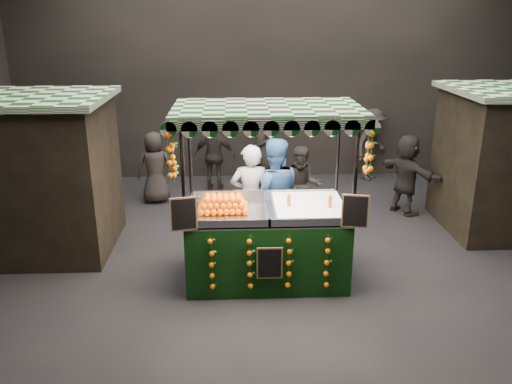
{
  "coord_description": "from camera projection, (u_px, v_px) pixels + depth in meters",
  "views": [
    {
      "loc": [
        -0.93,
        -7.37,
        3.83
      ],
      "look_at": [
        -0.58,
        0.17,
        1.23
      ],
      "focal_mm": 36.65,
      "sensor_mm": 36.0,
      "label": 1
    }
  ],
  "objects": [
    {
      "name": "neighbour_stall_left",
      "position": [
        22.0,
        174.0,
        8.57
      ],
      "size": [
        3.0,
        2.2,
        2.6
      ],
      "color": "black",
      "rests_on": "ground"
    },
    {
      "name": "market_hall",
      "position": [
        299.0,
        47.0,
        7.14
      ],
      "size": [
        12.1,
        10.1,
        5.05
      ],
      "color": "black",
      "rests_on": "ground"
    },
    {
      "name": "shopper_2",
      "position": [
        215.0,
        156.0,
        11.66
      ],
      "size": [
        0.98,
        0.51,
        1.59
      ],
      "rotation": [
        0.0,
        0.0,
        3.0
      ],
      "color": "black",
      "rests_on": "ground"
    },
    {
      "name": "shopper_3",
      "position": [
        371.0,
        145.0,
        12.39
      ],
      "size": [
        1.23,
        1.23,
        1.71
      ],
      "rotation": [
        0.0,
        0.0,
        0.77
      ],
      "color": "#292421",
      "rests_on": "ground"
    },
    {
      "name": "shopper_0",
      "position": [
        73.0,
        183.0,
        9.56
      ],
      "size": [
        0.76,
        0.67,
        1.74
      ],
      "rotation": [
        0.0,
        0.0,
        0.49
      ],
      "color": "#2A2522",
      "rests_on": "ground"
    },
    {
      "name": "shopper_5",
      "position": [
        406.0,
        174.0,
        10.29
      ],
      "size": [
        1.16,
        1.52,
        1.6
      ],
      "rotation": [
        0.0,
        0.0,
        2.11
      ],
      "color": "#2D2724",
      "rests_on": "ground"
    },
    {
      "name": "shopper_1",
      "position": [
        302.0,
        186.0,
        9.71
      ],
      "size": [
        0.77,
        0.62,
        1.52
      ],
      "rotation": [
        0.0,
        0.0,
        -0.06
      ],
      "color": "#2B2623",
      "rests_on": "ground"
    },
    {
      "name": "shopper_4",
      "position": [
        155.0,
        167.0,
        10.91
      ],
      "size": [
        0.8,
        0.58,
        1.51
      ],
      "rotation": [
        0.0,
        0.0,
        3.28
      ],
      "color": "#292422",
      "rests_on": "ground"
    },
    {
      "name": "shopper_6",
      "position": [
        262.0,
        150.0,
        11.66
      ],
      "size": [
        0.72,
        0.8,
        1.84
      ],
      "rotation": [
        0.0,
        0.0,
        -1.05
      ],
      "color": "black",
      "rests_on": "ground"
    },
    {
      "name": "juice_stall",
      "position": [
        267.0,
        229.0,
        7.66
      ],
      "size": [
        2.7,
        1.59,
        2.61
      ],
      "color": "black",
      "rests_on": "ground"
    },
    {
      "name": "ground",
      "position": [
        293.0,
        268.0,
        8.25
      ],
      "size": [
        12.0,
        12.0,
        0.0
      ],
      "primitive_type": "plane",
      "color": "black",
      "rests_on": "ground"
    },
    {
      "name": "vendor_blue",
      "position": [
        273.0,
        195.0,
        8.64
      ],
      "size": [
        0.95,
        0.74,
        1.93
      ],
      "rotation": [
        0.0,
        0.0,
        3.16
      ],
      "color": "navy",
      "rests_on": "ground"
    },
    {
      "name": "vendor_grey",
      "position": [
        250.0,
        198.0,
        8.64
      ],
      "size": [
        0.69,
        0.48,
        1.83
      ],
      "rotation": [
        0.0,
        0.0,
        3.2
      ],
      "color": "gray",
      "rests_on": "ground"
    }
  ]
}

